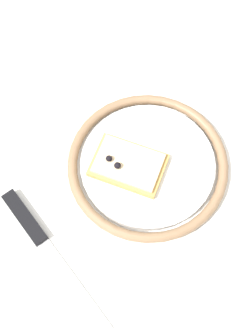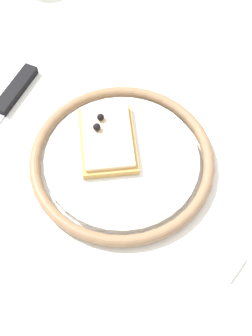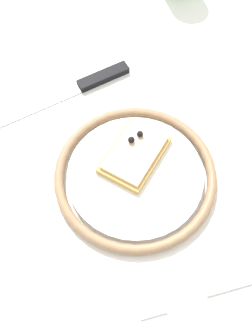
{
  "view_description": "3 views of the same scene",
  "coord_description": "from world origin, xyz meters",
  "px_view_note": "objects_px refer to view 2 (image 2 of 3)",
  "views": [
    {
      "loc": [
        0.26,
        0.19,
        1.37
      ],
      "look_at": [
        0.09,
        -0.0,
        0.78
      ],
      "focal_mm": 46.54,
      "sensor_mm": 36.0,
      "label": 1
    },
    {
      "loc": [
        -0.05,
        0.29,
        1.27
      ],
      "look_at": [
        0.05,
        0.03,
        0.79
      ],
      "focal_mm": 47.67,
      "sensor_mm": 36.0,
      "label": 2
    },
    {
      "loc": [
        -0.16,
        0.18,
        1.33
      ],
      "look_at": [
        0.07,
        0.03,
        0.8
      ],
      "focal_mm": 44.78,
      "sensor_mm": 36.0,
      "label": 3
    }
  ],
  "objects_px": {
    "dining_table": "(164,200)",
    "knife": "(4,106)",
    "pizza_slice_near": "(108,139)",
    "plate": "(122,160)"
  },
  "relations": [
    {
      "from": "dining_table",
      "to": "knife",
      "type": "height_order",
      "value": "knife"
    },
    {
      "from": "dining_table",
      "to": "plate",
      "type": "xyz_separation_m",
      "value": [
        0.06,
        0.02,
        0.1
      ]
    },
    {
      "from": "dining_table",
      "to": "plate",
      "type": "distance_m",
      "value": 0.12
    },
    {
      "from": "plate",
      "to": "pizza_slice_near",
      "type": "relative_size",
      "value": 1.92
    },
    {
      "from": "dining_table",
      "to": "knife",
      "type": "distance_m",
      "value": 0.27
    },
    {
      "from": "pizza_slice_near",
      "to": "knife",
      "type": "bearing_deg",
      "value": -3.9
    },
    {
      "from": "plate",
      "to": "pizza_slice_near",
      "type": "distance_m",
      "value": 0.03
    },
    {
      "from": "dining_table",
      "to": "knife",
      "type": "relative_size",
      "value": 4.42
    },
    {
      "from": "plate",
      "to": "knife",
      "type": "height_order",
      "value": "plate"
    },
    {
      "from": "dining_table",
      "to": "pizza_slice_near",
      "type": "xyz_separation_m",
      "value": [
        0.08,
        -0.0,
        0.12
      ]
    }
  ]
}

